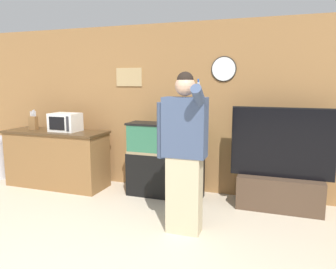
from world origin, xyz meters
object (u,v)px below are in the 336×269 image
aquarium_on_stand (165,160)px  tv_on_stand (280,181)px  counter_island (57,158)px  trash_bin (0,156)px  knife_block (33,122)px  person_standing (184,151)px  microwave (65,122)px

aquarium_on_stand → tv_on_stand: size_ratio=0.82×
counter_island → trash_bin: size_ratio=2.16×
knife_block → person_standing: size_ratio=0.18×
aquarium_on_stand → person_standing: (0.60, -1.05, 0.39)m
counter_island → microwave: bearing=8.3°
counter_island → tv_on_stand: 3.50m
knife_block → trash_bin: (-0.81, 0.02, -0.64)m
microwave → counter_island: bearing=-171.7°
person_standing → knife_block: bearing=162.1°
aquarium_on_stand → knife_block: bearing=-177.0°
person_standing → aquarium_on_stand: bearing=119.7°
microwave → tv_on_stand: tv_on_stand is taller
microwave → tv_on_stand: size_ratio=0.33×
person_standing → trash_bin: 3.86m
aquarium_on_stand → person_standing: bearing=-60.3°
microwave → trash_bin: 1.57m
counter_island → person_standing: (2.46, -0.93, 0.49)m
aquarium_on_stand → person_standing: size_ratio=0.62×
microwave → person_standing: size_ratio=0.25×
person_standing → trash_bin: person_standing is taller
tv_on_stand → trash_bin: bearing=-178.6°
counter_island → tv_on_stand: bearing=2.3°
aquarium_on_stand → counter_island: bearing=-176.3°
knife_block → trash_bin: size_ratio=0.42×
aquarium_on_stand → tv_on_stand: 1.65m
aquarium_on_stand → tv_on_stand: bearing=0.6°
knife_block → aquarium_on_stand: bearing=3.0°
counter_island → aquarium_on_stand: aquarium_on_stand is taller
tv_on_stand → trash_bin: (-4.74, -0.12, 0.00)m
knife_block → person_standing: 3.04m
knife_block → microwave: bearing=2.5°
counter_island → aquarium_on_stand: bearing=3.7°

